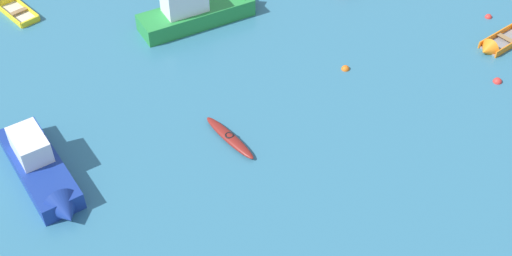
% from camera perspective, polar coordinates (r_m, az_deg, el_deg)
% --- Properties ---
extents(kayak_maroon_foreground_center, '(2.37, 2.55, 0.29)m').
position_cam_1_polar(kayak_maroon_foreground_center, '(26.22, -2.29, -0.81)').
color(kayak_maroon_foreground_center, maroon).
rests_on(kayak_maroon_foreground_center, ground_plane).
extents(rowboat_yellow_near_left, '(2.84, 2.71, 0.94)m').
position_cam_1_polar(rowboat_yellow_near_left, '(35.91, -20.45, 9.88)').
color(rowboat_yellow_near_left, beige).
rests_on(rowboat_yellow_near_left, ground_plane).
extents(motor_launch_green_distant_center, '(6.09, 4.67, 2.39)m').
position_cam_1_polar(motor_launch_green_distant_center, '(32.54, -4.60, 10.22)').
color(motor_launch_green_distant_center, '#288C3D').
rests_on(motor_launch_green_distant_center, ground_plane).
extents(rowboat_orange_back_row_right, '(2.74, 2.59, 0.90)m').
position_cam_1_polar(rowboat_orange_back_row_right, '(32.72, 19.78, 6.63)').
color(rowboat_orange_back_row_right, gray).
rests_on(rowboat_orange_back_row_right, ground_plane).
extents(motor_launch_deep_blue_cluster_outer, '(4.47, 5.21, 1.87)m').
position_cam_1_polar(motor_launch_deep_blue_cluster_outer, '(25.61, -17.88, -3.53)').
color(motor_launch_deep_blue_cluster_outer, navy).
rests_on(motor_launch_deep_blue_cluster_outer, ground_plane).
extents(mooring_buoy_far_field, '(0.39, 0.39, 0.39)m').
position_cam_1_polar(mooring_buoy_far_field, '(30.85, 20.00, 3.74)').
color(mooring_buoy_far_field, red).
rests_on(mooring_buoy_far_field, ground_plane).
extents(mooring_buoy_outer_edge, '(0.37, 0.37, 0.37)m').
position_cam_1_polar(mooring_buoy_outer_edge, '(29.96, 7.68, 5.02)').
color(mooring_buoy_outer_edge, orange).
rests_on(mooring_buoy_outer_edge, ground_plane).
extents(mooring_buoy_central, '(0.35, 0.35, 0.35)m').
position_cam_1_polar(mooring_buoy_central, '(34.94, 19.31, 8.95)').
color(mooring_buoy_central, red).
rests_on(mooring_buoy_central, ground_plane).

